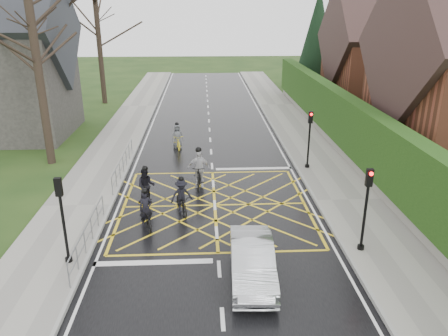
{
  "coord_description": "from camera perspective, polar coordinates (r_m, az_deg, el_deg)",
  "views": [
    {
      "loc": [
        -0.46,
        -17.54,
        8.34
      ],
      "look_at": [
        0.47,
        1.22,
        1.3
      ],
      "focal_mm": 35.0,
      "sensor_mm": 36.0,
      "label": 1
    }
  ],
  "objects": [
    {
      "name": "cyclist_lead",
      "position": [
        27.11,
        -6.12,
        3.76
      ],
      "size": [
        0.96,
        1.77,
        1.63
      ],
      "rotation": [
        0.0,
        0.0,
        0.23
      ],
      "color": "yellow",
      "rests_on": "ground"
    },
    {
      "name": "car",
      "position": [
        14.32,
        3.71,
        -12.02
      ],
      "size": [
        1.52,
        3.95,
        1.28
      ],
      "primitive_type": "imported",
      "rotation": [
        0.0,
        0.0,
        -0.04
      ],
      "color": "#AFB2B7",
      "rests_on": "ground"
    },
    {
      "name": "hedge",
      "position": [
        25.7,
        15.96,
        5.69
      ],
      "size": [
        0.9,
        38.0,
        2.8
      ],
      "primitive_type": "cube",
      "color": "#17330E",
      "rests_on": "stone_wall"
    },
    {
      "name": "railing_south",
      "position": [
        16.49,
        -17.39,
        -7.77
      ],
      "size": [
        0.05,
        5.04,
        1.03
      ],
      "color": "slate",
      "rests_on": "ground"
    },
    {
      "name": "tree_near",
      "position": [
        25.05,
        -24.01,
        17.9
      ],
      "size": [
        9.24,
        9.24,
        11.44
      ],
      "color": "black",
      "rests_on": "ground"
    },
    {
      "name": "railing_north",
      "position": [
        23.21,
        -13.08,
        1.0
      ],
      "size": [
        0.05,
        6.04,
        1.03
      ],
      "color": "slate",
      "rests_on": "ground"
    },
    {
      "name": "church",
      "position": [
        32.49,
        -27.23,
        12.32
      ],
      "size": [
        8.8,
        7.8,
        11.0
      ],
      "color": "#2D2B28",
      "rests_on": "ground"
    },
    {
      "name": "cyclist_rear",
      "position": [
        17.69,
        -10.15,
        -6.01
      ],
      "size": [
        1.12,
        1.78,
        1.63
      ],
      "rotation": [
        0.0,
        0.0,
        0.35
      ],
      "color": "black",
      "rests_on": "ground"
    },
    {
      "name": "house_far",
      "position": [
        38.87,
        20.81,
        13.38
      ],
      "size": [
        9.8,
        8.8,
        10.3
      ],
      "color": "brown",
      "rests_on": "ground"
    },
    {
      "name": "ground",
      "position": [
        19.43,
        -1.22,
        -4.88
      ],
      "size": [
        120.0,
        120.0,
        0.0
      ],
      "primitive_type": "plane",
      "color": "black",
      "rests_on": "ground"
    },
    {
      "name": "road",
      "position": [
        19.43,
        -1.22,
        -4.87
      ],
      "size": [
        9.0,
        80.0,
        0.01
      ],
      "primitive_type": "cube",
      "color": "black",
      "rests_on": "ground"
    },
    {
      "name": "cyclist_front",
      "position": [
        21.08,
        -3.3,
        -0.6
      ],
      "size": [
        1.11,
        2.05,
        2.03
      ],
      "rotation": [
        0.0,
        0.0,
        -0.05
      ],
      "color": "black",
      "rests_on": "ground"
    },
    {
      "name": "cyclist_mid",
      "position": [
        18.67,
        -5.55,
        -4.08
      ],
      "size": [
        1.07,
        1.76,
        1.62
      ],
      "rotation": [
        0.0,
        0.0,
        0.29
      ],
      "color": "black",
      "rests_on": "ground"
    },
    {
      "name": "tree_mid",
      "position": [
        32.96,
        -20.96,
        19.8
      ],
      "size": [
        10.08,
        10.08,
        12.48
      ],
      "color": "black",
      "rests_on": "ground"
    },
    {
      "name": "cyclist_back",
      "position": [
        19.65,
        -10.13,
        -2.77
      ],
      "size": [
        0.8,
        1.78,
        1.78
      ],
      "rotation": [
        0.0,
        0.0,
        0.01
      ],
      "color": "black",
      "rests_on": "ground"
    },
    {
      "name": "traffic_light_se",
      "position": [
        15.92,
        17.97,
        -5.35
      ],
      "size": [
        0.24,
        0.31,
        3.21
      ],
      "rotation": [
        0.0,
        0.0,
        3.14
      ],
      "color": "black",
      "rests_on": "ground"
    },
    {
      "name": "traffic_light_ne",
      "position": [
        23.41,
        11.04,
        3.58
      ],
      "size": [
        0.24,
        0.31,
        3.21
      ],
      "rotation": [
        0.0,
        0.0,
        3.14
      ],
      "color": "black",
      "rests_on": "ground"
    },
    {
      "name": "sidewalk_left",
      "position": [
        20.17,
        -18.58,
        -4.8
      ],
      "size": [
        3.0,
        80.0,
        0.15
      ],
      "primitive_type": "cube",
      "color": "gray",
      "rests_on": "ground"
    },
    {
      "name": "tree_far",
      "position": [
        40.54,
        -16.27,
        18.15
      ],
      "size": [
        8.4,
        8.4,
        10.4
      ],
      "color": "black",
      "rests_on": "ground"
    },
    {
      "name": "stone_wall",
      "position": [
        26.18,
        15.59,
        1.99
      ],
      "size": [
        0.5,
        38.0,
        0.7
      ],
      "primitive_type": "cube",
      "color": "slate",
      "rests_on": "ground"
    },
    {
      "name": "traffic_light_sw",
      "position": [
        15.38,
        -20.23,
        -6.58
      ],
      "size": [
        0.24,
        0.31,
        3.21
      ],
      "color": "black",
      "rests_on": "ground"
    },
    {
      "name": "conifer",
      "position": [
        45.09,
        12.03,
        15.86
      ],
      "size": [
        4.6,
        4.6,
        10.0
      ],
      "color": "black",
      "rests_on": "ground"
    },
    {
      "name": "sidewalk_right",
      "position": [
        20.44,
        15.89,
        -4.15
      ],
      "size": [
        3.0,
        80.0,
        0.15
      ],
      "primitive_type": "cube",
      "color": "gray",
      "rests_on": "ground"
    }
  ]
}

